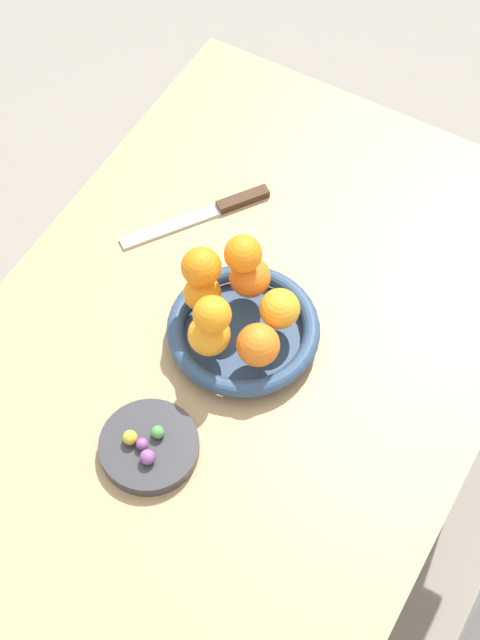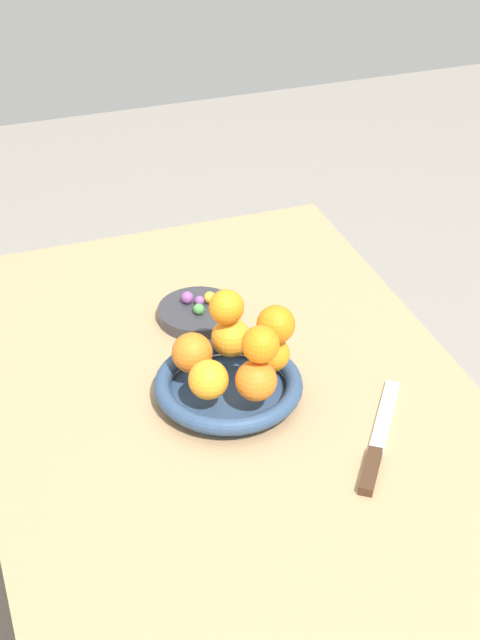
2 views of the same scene
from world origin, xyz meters
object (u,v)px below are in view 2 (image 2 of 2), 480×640
(dining_table, at_px, (227,438))
(orange_1, at_px, (272,354))
(fruit_bowl, at_px, (231,386))
(candy_ball_3, at_px, (199,301))
(orange_0, at_px, (256,380))
(orange_7, at_px, (261,344))
(knife, at_px, (377,444))
(candy_ball_1, at_px, (199,309))
(candy_ball_0, at_px, (210,298))
(orange_4, at_px, (208,380))
(orange_2, at_px, (231,338))
(candy_ball_2, at_px, (187,298))
(candy_dish, at_px, (199,313))
(orange_5, at_px, (276,324))
(orange_3, at_px, (192,353))
(orange_6, at_px, (226,307))

(dining_table, bearing_deg, orange_1, -97.09)
(dining_table, xyz_separation_m, fruit_bowl, (-0.01, -0.00, 0.11))
(candy_ball_3, bearing_deg, orange_0, 179.16)
(orange_7, distance_m, knife, 0.22)
(orange_0, distance_m, candy_ball_1, 0.27)
(candy_ball_0, bearing_deg, candy_ball_3, 92.14)
(orange_4, distance_m, candy_ball_1, 0.25)
(orange_2, relative_size, candy_ball_2, 2.88)
(candy_ball_1, relative_size, candy_ball_2, 0.88)
(orange_7, bearing_deg, knife, -132.72)
(candy_dish, relative_size, orange_5, 2.40)
(orange_0, bearing_deg, knife, -129.66)
(orange_7, height_order, knife, orange_7)
(orange_1, xyz_separation_m, candy_ball_1, (0.21, 0.05, -0.04))
(orange_3, xyz_separation_m, orange_7, (-0.09, -0.08, 0.06))
(dining_table, relative_size, knife, 4.90)
(dining_table, bearing_deg, knife, -138.17)
(orange_5, relative_size, candy_ball_0, 2.76)
(orange_2, bearing_deg, candy_ball_3, -1.11)
(fruit_bowl, relative_size, candy_ball_0, 10.81)
(candy_ball_3, bearing_deg, orange_6, 176.73)
(orange_1, bearing_deg, fruit_bowl, 89.24)
(orange_4, xyz_separation_m, candy_ball_0, (0.27, -0.09, -0.04))
(candy_ball_2, bearing_deg, candy_ball_1, -167.73)
(candy_dish, xyz_separation_m, orange_6, (-0.17, 0.01, 0.12))
(fruit_bowl, bearing_deg, candy_ball_0, -10.07)
(orange_7, bearing_deg, candy_ball_0, -2.95)
(dining_table, xyz_separation_m, candy_ball_0, (0.23, -0.05, 0.12))
(dining_table, distance_m, orange_5, 0.23)
(orange_7, xyz_separation_m, candy_ball_3, (0.29, 0.00, -0.10))
(orange_5, bearing_deg, dining_table, 78.65)
(candy_ball_1, xyz_separation_m, candy_ball_3, (0.03, -0.01, -0.00))
(fruit_bowl, height_order, orange_1, orange_1)
(fruit_bowl, height_order, orange_4, orange_4)
(orange_4, xyz_separation_m, orange_5, (0.03, -0.12, 0.06))
(candy_dish, relative_size, candy_ball_3, 8.14)
(orange_6, xyz_separation_m, orange_7, (-0.11, -0.01, 0.00))
(orange_1, height_order, orange_2, orange_2)
(fruit_bowl, bearing_deg, orange_0, -162.76)
(orange_5, height_order, knife, orange_5)
(candy_ball_0, relative_size, candy_ball_1, 1.11)
(candy_dish, xyz_separation_m, orange_4, (-0.26, 0.06, 0.06))
(candy_dish, distance_m, orange_4, 0.27)
(orange_0, distance_m, orange_7, 0.06)
(orange_2, bearing_deg, orange_0, 179.56)
(orange_1, bearing_deg, orange_0, 141.32)
(fruit_bowl, relative_size, orange_7, 4.11)
(orange_0, xyz_separation_m, orange_3, (0.10, 0.07, 0.00))
(candy_dish, xyz_separation_m, candy_ball_2, (0.02, 0.01, 0.02))
(orange_7, bearing_deg, fruit_bowl, 26.60)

